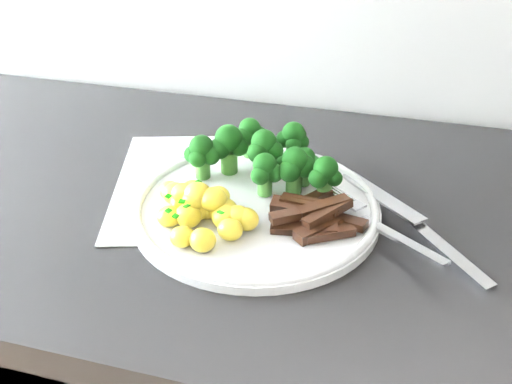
{
  "coord_description": "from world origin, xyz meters",
  "views": [
    {
      "loc": [
        0.11,
        1.07,
        1.32
      ],
      "look_at": [
        -0.04,
        1.64,
        0.95
      ],
      "focal_mm": 39.65,
      "sensor_mm": 36.0,
      "label": 1
    }
  ],
  "objects": [
    {
      "name": "broccoli",
      "position": [
        -0.05,
        1.7,
        0.97
      ],
      "size": [
        0.21,
        0.12,
        0.07
      ],
      "color": "#366D26",
      "rests_on": "plate"
    },
    {
      "name": "plate",
      "position": [
        -0.04,
        1.64,
        0.93
      ],
      "size": [
        0.31,
        0.31,
        0.02
      ],
      "color": "white",
      "rests_on": "counter"
    },
    {
      "name": "recipe_paper",
      "position": [
        -0.15,
        1.68,
        0.92
      ],
      "size": [
        0.27,
        0.33,
        0.0
      ],
      "color": "silver",
      "rests_on": "counter"
    },
    {
      "name": "fork",
      "position": [
        0.12,
        1.62,
        0.94
      ],
      "size": [
        0.15,
        0.14,
        0.02
      ],
      "color": "silver",
      "rests_on": "plate"
    },
    {
      "name": "knife",
      "position": [
        0.17,
        1.63,
        0.93
      ],
      "size": [
        0.19,
        0.2,
        0.03
      ],
      "color": "silver",
      "rests_on": "plate"
    },
    {
      "name": "potatoes",
      "position": [
        -0.1,
        1.59,
        0.95
      ],
      "size": [
        0.14,
        0.12,
        0.05
      ],
      "color": "yellow",
      "rests_on": "plate"
    },
    {
      "name": "beef_strips",
      "position": [
        0.03,
        1.62,
        0.94
      ],
      "size": [
        0.12,
        0.11,
        0.03
      ],
      "color": "black",
      "rests_on": "plate"
    }
  ]
}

